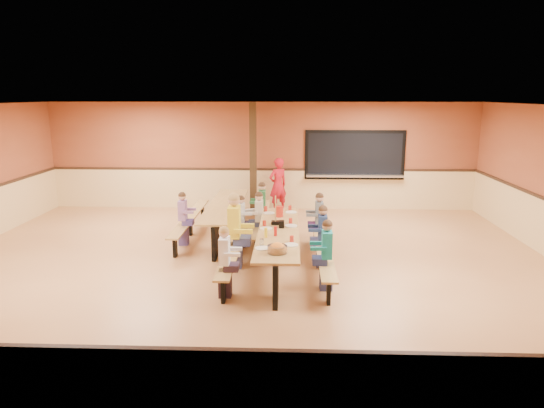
{
  "coord_description": "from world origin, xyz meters",
  "views": [
    {
      "loc": [
        0.81,
        -8.58,
        3.21
      ],
      "look_at": [
        0.46,
        0.46,
        1.15
      ],
      "focal_mm": 32.0,
      "sensor_mm": 36.0,
      "label": 1
    }
  ],
  "objects": [
    {
      "name": "ground",
      "position": [
        0.0,
        0.0,
        0.0
      ],
      "size": [
        12.0,
        12.0,
        0.0
      ],
      "primitive_type": "plane",
      "color": "#A0673C",
      "rests_on": "ground"
    },
    {
      "name": "room_envelope",
      "position": [
        0.0,
        0.0,
        0.69
      ],
      "size": [
        12.04,
        10.04,
        3.02
      ],
      "color": "brown",
      "rests_on": "ground"
    },
    {
      "name": "kitchen_pass_through",
      "position": [
        2.6,
        4.96,
        1.49
      ],
      "size": [
        2.78,
        0.28,
        1.38
      ],
      "color": "black",
      "rests_on": "ground"
    },
    {
      "name": "structural_post",
      "position": [
        -0.2,
        4.4,
        1.5
      ],
      "size": [
        0.18,
        0.18,
        3.0
      ],
      "primitive_type": "cube",
      "color": "black",
      "rests_on": "ground"
    },
    {
      "name": "cafeteria_table_main",
      "position": [
        0.6,
        0.06,
        0.53
      ],
      "size": [
        1.91,
        3.7,
        0.74
      ],
      "color": "#A87F42",
      "rests_on": "ground"
    },
    {
      "name": "cafeteria_table_second",
      "position": [
        -0.68,
        2.2,
        0.53
      ],
      "size": [
        1.91,
        3.7,
        0.74
      ],
      "color": "#A87F42",
      "rests_on": "ground"
    },
    {
      "name": "seated_child_white_left",
      "position": [
        -0.23,
        -1.27,
        0.58
      ],
      "size": [
        0.34,
        0.28,
        1.16
      ],
      "primitive_type": null,
      "color": "white",
      "rests_on": "ground"
    },
    {
      "name": "seated_adult_yellow",
      "position": [
        -0.23,
        0.1,
        0.7
      ],
      "size": [
        0.46,
        0.38,
        1.41
      ],
      "primitive_type": null,
      "color": "yellow",
      "rests_on": "ground"
    },
    {
      "name": "seated_child_grey_left",
      "position": [
        -0.23,
        1.36,
        0.55
      ],
      "size": [
        0.32,
        0.26,
        1.11
      ],
      "primitive_type": null,
      "color": "#BCBCBC",
      "rests_on": "ground"
    },
    {
      "name": "seated_child_teal_right",
      "position": [
        1.42,
        -0.91,
        0.59
      ],
      "size": [
        0.36,
        0.29,
        1.19
      ],
      "primitive_type": null,
      "color": "teal",
      "rests_on": "ground"
    },
    {
      "name": "seated_child_navy_right",
      "position": [
        1.42,
        0.17,
        0.59
      ],
      "size": [
        0.35,
        0.29,
        1.18
      ],
      "primitive_type": null,
      "color": "navy",
      "rests_on": "ground"
    },
    {
      "name": "seated_child_char_right",
      "position": [
        1.42,
        1.31,
        0.59
      ],
      "size": [
        0.36,
        0.29,
        1.18
      ],
      "primitive_type": null,
      "color": "#4F555B",
      "rests_on": "ground"
    },
    {
      "name": "seated_child_purple_sec",
      "position": [
        -1.5,
        1.45,
        0.57
      ],
      "size": [
        0.34,
        0.28,
        1.15
      ],
      "primitive_type": null,
      "color": "#8D5F93",
      "rests_on": "ground"
    },
    {
      "name": "seated_child_green_sec",
      "position": [
        0.15,
        2.47,
        0.6
      ],
      "size": [
        0.36,
        0.3,
        1.19
      ],
      "primitive_type": null,
      "color": "#2A6436",
      "rests_on": "ground"
    },
    {
      "name": "seated_child_tan_sec",
      "position": [
        0.15,
        1.42,
        0.59
      ],
      "size": [
        0.35,
        0.29,
        1.18
      ],
      "primitive_type": null,
      "color": "#BFAF96",
      "rests_on": "ground"
    },
    {
      "name": "standing_woman",
      "position": [
        0.47,
        4.55,
        0.76
      ],
      "size": [
        0.66,
        0.61,
        1.51
      ],
      "primitive_type": "imported",
      "rotation": [
        0.0,
        0.0,
        3.73
      ],
      "color": "red",
      "rests_on": "ground"
    },
    {
      "name": "punch_pitcher",
      "position": [
        0.59,
        1.1,
        0.85
      ],
      "size": [
        0.16,
        0.16,
        0.22
      ],
      "primitive_type": "cylinder",
      "color": "red",
      "rests_on": "cafeteria_table_main"
    },
    {
      "name": "chip_bowl",
      "position": [
        0.61,
        -1.24,
        0.81
      ],
      "size": [
        0.32,
        0.32,
        0.15
      ],
      "primitive_type": null,
      "color": "orange",
      "rests_on": "cafeteria_table_main"
    },
    {
      "name": "napkin_dispenser",
      "position": [
        0.65,
        0.26,
        0.8
      ],
      "size": [
        0.1,
        0.14,
        0.13
      ],
      "primitive_type": "cube",
      "color": "black",
      "rests_on": "cafeteria_table_main"
    },
    {
      "name": "condiment_mustard",
      "position": [
        0.39,
        -0.39,
        0.82
      ],
      "size": [
        0.06,
        0.06,
        0.17
      ],
      "primitive_type": "cylinder",
      "color": "yellow",
      "rests_on": "cafeteria_table_main"
    },
    {
      "name": "condiment_ketchup",
      "position": [
        0.55,
        -0.29,
        0.82
      ],
      "size": [
        0.06,
        0.06,
        0.17
      ],
      "primitive_type": "cylinder",
      "color": "#B2140F",
      "rests_on": "cafeteria_table_main"
    },
    {
      "name": "table_paddle",
      "position": [
        0.53,
        0.5,
        0.88
      ],
      "size": [
        0.16,
        0.16,
        0.56
      ],
      "color": "black",
      "rests_on": "cafeteria_table_main"
    },
    {
      "name": "place_settings",
      "position": [
        0.6,
        0.06,
        0.8
      ],
      "size": [
        0.65,
        3.3,
        0.11
      ],
      "primitive_type": null,
      "color": "beige",
      "rests_on": "cafeteria_table_main"
    }
  ]
}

